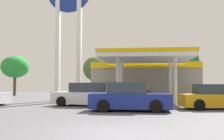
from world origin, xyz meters
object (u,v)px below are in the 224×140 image
Objects in this scene: tree_0 at (15,67)px; tree_1 at (96,69)px; station_pole_sign at (69,6)px; car_3 at (86,95)px; car_4 at (130,98)px; car_1 at (215,98)px; tree_2 at (187,61)px.

tree_0 is 11.20m from tree_1.
car_3 is at bearing -62.41° from station_pole_sign.
car_4 is 21.59m from tree_1.
car_4 is 26.22m from tree_0.
car_3 is at bearing 134.52° from car_4.
tree_1 is at bearing 105.41° from car_4.
tree_1 is at bearing 120.14° from car_1.
tree_0 is 0.86× the size of tree_2.
car_3 is at bearing -82.11° from tree_1.
car_4 is 0.86× the size of tree_1.
station_pole_sign is at bearing 117.59° from car_3.
car_3 is 0.88× the size of tree_0.
car_1 is 0.82× the size of tree_0.
tree_1 reaches higher than car_1.
tree_1 is at bearing 97.89° from car_3.
station_pole_sign reaches higher than tree_0.
station_pole_sign is 15.62m from car_1.
car_4 is 22.06m from tree_2.
tree_2 is (23.42, 0.86, 0.70)m from tree_0.
station_pole_sign is at bearing -92.30° from tree_1.
tree_2 is at bearing 0.32° from tree_1.
tree_1 is (-2.39, 17.28, 2.93)m from car_3.
tree_0 is (-16.85, 19.83, 3.22)m from car_4.
tree_0 is at bearing 130.36° from car_4.
station_pole_sign is at bearing 148.56° from car_1.
station_pole_sign is 13.50m from car_4.
station_pole_sign is at bearing -137.02° from tree_2.
car_1 is 0.93× the size of car_3.
station_pole_sign reaches higher than tree_2.
car_3 is at bearing 170.29° from car_1.
tree_2 reaches higher than car_1.
car_3 is 0.76× the size of tree_2.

